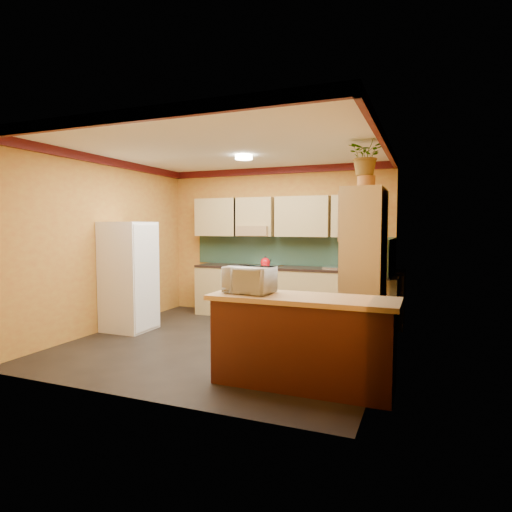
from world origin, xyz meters
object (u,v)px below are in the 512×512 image
Objects in this scene: fridge at (129,276)px; microwave at (249,280)px; breakfast_bar at (302,344)px; pantry at (364,273)px; base_cabinets_back at (294,294)px; stove at (261,292)px.

microwave is (2.59, -1.30, 0.22)m from fridge.
fridge is at bearing 157.73° from breakfast_bar.
pantry is 4.18× the size of microwave.
microwave is at bearing -82.31° from base_cabinets_back.
stove is 2.70m from pantry.
pantry reaches higher than base_cabinets_back.
base_cabinets_back is 2.81m from fridge.
pantry reaches higher than stove.
breakfast_bar is at bearing 5.37° from microwave.
base_cabinets_back is at bearing 130.30° from pantry.
stove is 0.54× the size of fridge.
pantry is (2.04, -1.66, 0.59)m from stove.
fridge is 3.61m from pantry.
fridge is at bearing -142.08° from base_cabinets_back.
base_cabinets_back is 7.27× the size of microwave.
stove is at bearing -180.00° from base_cabinets_back.
stove is at bearing 114.30° from microwave.
microwave is (0.41, -3.01, 0.63)m from base_cabinets_back.
breakfast_bar is at bearing -107.57° from pantry.
pantry is (1.41, -1.66, 0.61)m from base_cabinets_back.
microwave is at bearing -26.62° from fridge.
base_cabinets_back is 2.03× the size of breakfast_bar.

